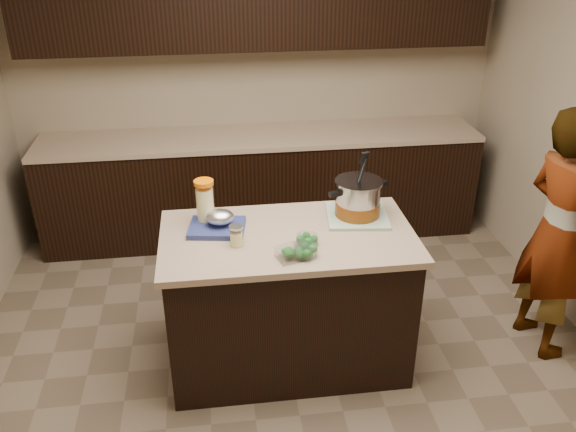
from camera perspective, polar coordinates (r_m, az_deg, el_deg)
name	(u,v)px	position (r m, az deg, el deg)	size (l,w,h in m)	color
ground_plane	(288,357)	(4.00, 0.00, -13.10)	(4.00, 4.00, 0.00)	brown
room_shell	(288,95)	(3.17, 0.00, 11.23)	(4.04, 4.04, 2.72)	tan
back_cabinets	(260,128)	(5.05, -2.66, 8.20)	(3.60, 0.63, 2.33)	black
island	(288,299)	(3.72, 0.00, -7.79)	(1.46, 0.81, 0.90)	black
dish_towel	(357,216)	(3.69, 6.47, 0.03)	(0.36, 0.36, 0.02)	#5B8559
stock_pot	(358,200)	(3.65, 6.55, 1.48)	(0.38, 0.36, 0.40)	#B7B7BC
lemonade_pitcher	(205,204)	(3.57, -7.76, 1.08)	(0.11, 0.11, 0.28)	#F0E493
mason_jar	(236,236)	(3.36, -4.86, -1.89)	(0.08, 0.08, 0.13)	#F0E493
broccoli_tub_left	(307,241)	(3.37, 1.79, -2.32)	(0.16, 0.16, 0.06)	silver
broccoli_tub_right	(306,252)	(3.26, 1.65, -3.38)	(0.16, 0.16, 0.06)	silver
broccoli_tub_rect	(293,253)	(3.25, 0.50, -3.50)	(0.20, 0.17, 0.06)	silver
blue_tray	(218,224)	(3.53, -6.54, -0.72)	(0.35, 0.30, 0.12)	navy
person	(559,234)	(4.04, 23.99, -1.53)	(0.59, 0.39, 1.61)	gray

